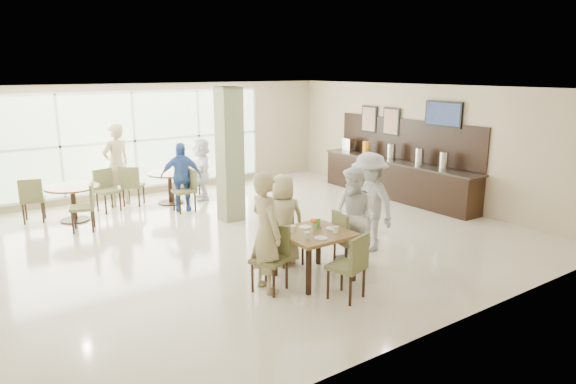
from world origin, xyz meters
TOP-DOWN VIEW (x-y plane):
  - ground at (0.00, 0.00)m, footprint 10.00×10.00m
  - room_shell at (0.00, 0.00)m, footprint 10.00×10.00m
  - window_bank at (-0.50, 4.46)m, footprint 7.00×0.04m
  - column at (0.40, 1.20)m, footprint 0.45×0.45m
  - main_table at (-0.12, -2.34)m, footprint 1.02×1.02m
  - round_table_left at (-2.37, 3.02)m, footprint 1.10×1.10m
  - round_table_right at (-0.13, 3.24)m, footprint 1.03×1.03m
  - chairs_main_table at (-0.14, -2.36)m, footprint 2.09×2.09m
  - chairs_table_left at (-2.34, 3.00)m, footprint 2.08×1.82m
  - chairs_table_right at (-0.17, 3.20)m, footprint 2.05×1.79m
  - tabletop_clutter at (-0.10, -2.35)m, footprint 0.74×0.76m
  - buffet_counter at (4.70, 0.51)m, footprint 0.64×4.70m
  - wall_tv at (4.94, -0.60)m, footprint 0.06×1.00m
  - framed_art_a at (4.95, 1.00)m, footprint 0.05×0.55m
  - framed_art_b at (4.95, 1.80)m, footprint 0.05×0.55m
  - teen_left at (-0.94, -2.28)m, footprint 0.46×0.66m
  - teen_far at (-0.13, -1.52)m, footprint 0.82×0.60m
  - teen_right at (0.75, -2.28)m, footprint 0.73×0.88m
  - teen_standing at (1.48, -1.86)m, footprint 0.70×1.16m
  - adult_a at (-0.15, 2.51)m, footprint 1.03×0.79m
  - adult_b at (0.68, 3.19)m, footprint 1.08×1.54m
  - adult_standing at (-1.20, 3.75)m, footprint 0.82×0.68m

SIDE VIEW (x-z plane):
  - ground at x=0.00m, z-range 0.00..0.00m
  - chairs_main_table at x=-0.14m, z-range 0.00..0.95m
  - chairs_table_left at x=-2.34m, z-range 0.00..0.95m
  - chairs_table_right at x=-0.17m, z-range 0.00..0.95m
  - buffet_counter at x=4.70m, z-range -0.42..1.53m
  - round_table_right at x=-0.13m, z-range 0.18..0.93m
  - round_table_left at x=-2.37m, z-range 0.20..0.95m
  - main_table at x=-0.12m, z-range 0.29..1.04m
  - teen_far at x=-0.13m, z-range 0.00..1.50m
  - adult_b at x=0.68m, z-range 0.00..1.53m
  - adult_a at x=-0.15m, z-range 0.00..1.56m
  - tabletop_clutter at x=-0.10m, z-range 0.71..0.91m
  - teen_right at x=0.75m, z-range 0.00..1.63m
  - teen_standing at x=1.48m, z-range 0.00..1.75m
  - teen_left at x=-0.94m, z-range 0.00..1.76m
  - adult_standing at x=-1.20m, z-range 0.00..1.94m
  - window_bank at x=-0.50m, z-range -2.10..4.90m
  - column at x=0.40m, z-range 0.00..2.80m
  - room_shell at x=0.00m, z-range -3.30..6.70m
  - framed_art_a at x=4.95m, z-range 1.50..2.20m
  - framed_art_b at x=4.95m, z-range 1.50..2.20m
  - wall_tv at x=4.94m, z-range 1.86..2.44m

